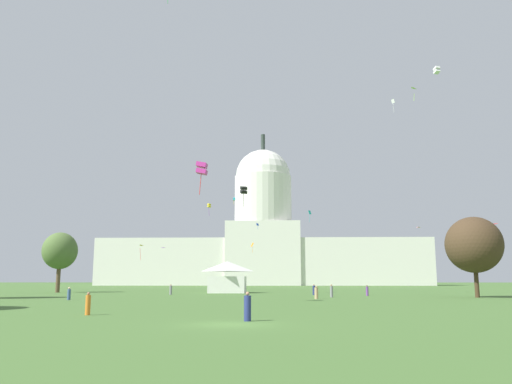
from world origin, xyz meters
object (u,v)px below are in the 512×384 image
object	(u,v)px
person_navy_deep_crowd	(248,308)
kite_pink_low	(421,230)
tree_west_mid	(60,251)
kite_magenta_low	(202,168)
tree_east_far	(474,245)
kite_turquoise_mid	(310,213)
person_grey_edge_east	(331,291)
person_navy_back_center	(314,290)
person_purple_edge_west	(367,291)
person_denim_near_tree_west	(69,294)
kite_violet_low	(163,249)
kite_white_high_b	(393,102)
kite_white_high	(437,70)
capitol_building	(263,242)
kite_black_mid	(244,190)
kite_red_low	(499,228)
kite_yellow_mid	(209,206)
kite_orange_low	(252,245)
kite_blue_mid	(258,225)
person_tan_near_tree_east	(316,293)
person_orange_mid_right	(88,304)
person_grey_back_left	(171,290)
kite_gold_low	(140,247)
kite_cyan_mid	(234,199)
event_tent	(228,277)

from	to	relation	value
person_navy_deep_crowd	kite_pink_low	world-z (taller)	kite_pink_low
tree_west_mid	kite_magenta_low	world-z (taller)	kite_magenta_low
tree_east_far	kite_turquoise_mid	distance (m)	94.95
person_grey_edge_east	tree_west_mid	bearing A→B (deg)	115.07
person_navy_back_center	person_purple_edge_west	xyz separation A→B (m)	(7.67, -3.83, -0.04)
person_navy_deep_crowd	person_denim_near_tree_west	bearing A→B (deg)	-49.99
person_denim_near_tree_west	kite_violet_low	bearing A→B (deg)	-153.12
kite_white_high_b	kite_white_high	bearing A→B (deg)	10.70
capitol_building	kite_black_mid	xyz separation A→B (m)	(-0.67, -126.73, 0.26)
person_navy_back_center	person_denim_near_tree_west	size ratio (longest dim) A/B	1.09
kite_red_low	kite_yellow_mid	size ratio (longest dim) A/B	0.88
kite_white_high_b	kite_turquoise_mid	bearing A→B (deg)	-124.34
tree_east_far	person_purple_edge_west	size ratio (longest dim) A/B	7.02
person_grey_edge_east	kite_black_mid	bearing A→B (deg)	87.88
kite_pink_low	kite_magenta_low	size ratio (longest dim) A/B	0.48
kite_orange_low	kite_blue_mid	bearing A→B (deg)	4.56
kite_yellow_mid	person_navy_back_center	bearing A→B (deg)	-18.73
person_tan_near_tree_east	kite_white_high	size ratio (longest dim) A/B	1.29
person_denim_near_tree_west	person_navy_deep_crowd	bearing A→B (deg)	58.90
person_navy_deep_crowd	kite_red_low	xyz separation A→B (m)	(34.02, 44.26, 9.05)
person_orange_mid_right	person_grey_back_left	bearing A→B (deg)	-62.41
kite_yellow_mid	kite_white_high_b	distance (m)	59.21
person_purple_edge_west	kite_gold_low	distance (m)	82.55
tree_east_far	kite_white_high_b	size ratio (longest dim) A/B	2.85
kite_gold_low	kite_pink_low	bearing A→B (deg)	-5.25
person_denim_near_tree_west	kite_white_high	world-z (taller)	kite_white_high
kite_turquoise_mid	kite_orange_low	world-z (taller)	kite_turquoise_mid
capitol_building	kite_turquoise_mid	distance (m)	55.73
kite_pink_low	kite_gold_low	distance (m)	79.23
person_purple_edge_west	kite_yellow_mid	bearing A→B (deg)	38.54
person_grey_back_left	kite_cyan_mid	size ratio (longest dim) A/B	0.79
person_purple_edge_west	kite_blue_mid	world-z (taller)	kite_blue_mid
tree_east_far	person_grey_back_left	bearing A→B (deg)	164.89
person_navy_back_center	kite_violet_low	size ratio (longest dim) A/B	1.17
kite_white_high_b	kite_yellow_mid	bearing A→B (deg)	-81.29
tree_west_mid	kite_magenta_low	bearing A→B (deg)	-52.36
kite_black_mid	kite_red_low	world-z (taller)	kite_black_mid
kite_turquoise_mid	kite_white_high_b	bearing A→B (deg)	129.51
kite_white_high_b	person_navy_back_center	bearing A→B (deg)	-10.46
person_purple_edge_west	kite_white_high_b	bearing A→B (deg)	-5.94
kite_white_high	kite_turquoise_mid	xyz separation A→B (m)	(-17.55, 77.13, -15.61)
event_tent	person_denim_near_tree_west	size ratio (longest dim) A/B	4.52
person_tan_near_tree_east	kite_gold_low	xyz separation A→B (m)	(-42.86, 76.50, 10.65)
person_grey_back_left	kite_violet_low	size ratio (longest dim) A/B	1.16
kite_turquoise_mid	kite_white_high	bearing A→B (deg)	102.23
tree_west_mid	person_grey_edge_east	xyz separation A→B (m)	(48.72, -24.81, -6.97)
kite_yellow_mid	kite_black_mid	bearing A→B (deg)	-26.96
person_denim_near_tree_west	kite_orange_low	bearing A→B (deg)	-168.25
person_denim_near_tree_west	capitol_building	bearing A→B (deg)	-165.12
tree_west_mid	person_tan_near_tree_east	size ratio (longest dim) A/B	6.95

